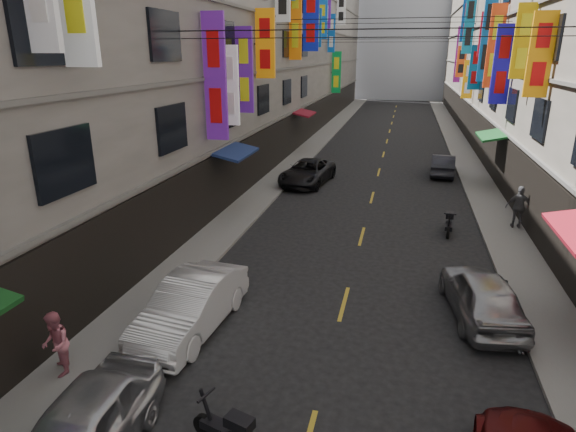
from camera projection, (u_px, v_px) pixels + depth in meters
The scene contains 16 objects.
sidewalk_left at pixel (307, 150), 38.45m from camera, with size 2.00×90.00×0.12m, color slate.
sidewalk_right at pixel (465, 157), 35.78m from camera, with size 2.00×90.00×0.12m, color slate.
building_row_left at pixel (232, 25), 36.75m from camera, with size 10.14×90.00×19.00m.
haze_block at pixel (403, 30), 79.61m from camera, with size 18.00×8.00×22.00m, color silver.
shop_signage at pixel (385, 22), 27.52m from camera, with size 14.00×55.00×11.81m.
street_awnings at pixel (341, 157), 21.72m from camera, with size 13.99×35.20×0.41m.
overhead_cables at pixel (382, 23), 23.26m from camera, with size 14.00×38.04×1.24m.
lane_markings at pixel (381, 163), 34.37m from camera, with size 0.12×80.20×0.01m.
scooter_crossing at pixel (231, 431), 9.39m from camera, with size 1.75×0.75×1.14m.
scooter_far_right at pixel (449, 223), 20.82m from camera, with size 0.52×1.80×1.14m.
car_left_mid at pixel (191, 305), 13.42m from camera, with size 1.61×4.60×1.52m, color white.
car_left_far at pixel (307, 172), 28.64m from camera, with size 2.33×5.05×1.40m, color black.
car_right_mid at pixel (482, 295), 14.04m from camera, with size 1.73×4.31×1.47m, color #A1A2A6.
car_right_far at pixel (443, 165), 30.67m from camera, with size 1.40×4.03×1.33m, color #292A32.
pedestrian_lfar at pixel (55, 344), 11.35m from camera, with size 0.78×0.54×1.61m, color #CD6C7D.
pedestrian_rfar at pixel (519, 207), 20.98m from camera, with size 1.10×0.63×1.88m, color #545456.
Camera 1 is at (1.43, 4.60, 7.44)m, focal length 30.00 mm.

